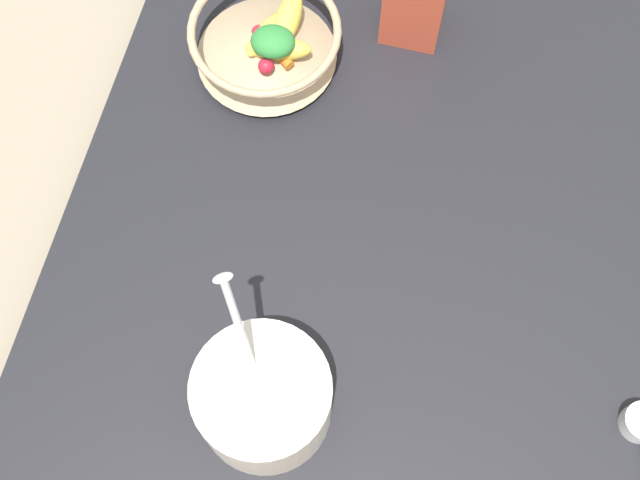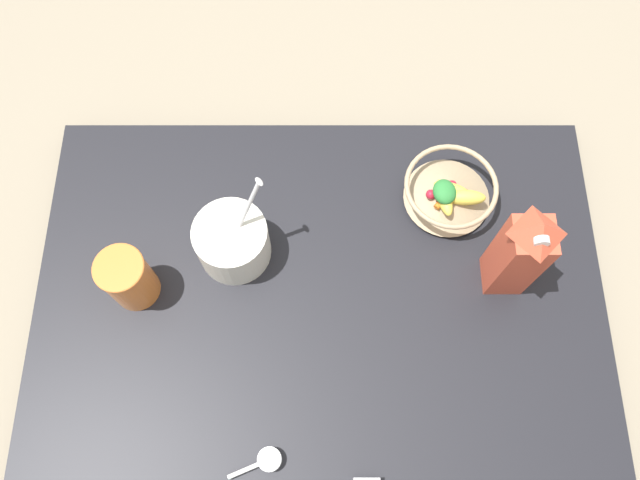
% 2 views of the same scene
% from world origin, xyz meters
% --- Properties ---
extents(ground_plane, '(6.00, 6.00, 0.00)m').
position_xyz_m(ground_plane, '(0.00, 0.00, 0.00)').
color(ground_plane, gray).
extents(countertop, '(1.09, 1.09, 0.04)m').
position_xyz_m(countertop, '(0.00, 0.00, 0.02)').
color(countertop, black).
rests_on(countertop, ground_plane).
extents(fruit_bowl, '(0.18, 0.18, 0.08)m').
position_xyz_m(fruit_bowl, '(0.25, 0.37, 0.08)').
color(fruit_bowl, tan).
rests_on(fruit_bowl, countertop).
extents(milk_carton, '(0.07, 0.07, 0.26)m').
position_xyz_m(milk_carton, '(0.35, 0.20, 0.17)').
color(milk_carton, '#CC4C33').
rests_on(milk_carton, countertop).
extents(yogurt_tub, '(0.14, 0.14, 0.22)m').
position_xyz_m(yogurt_tub, '(-0.17, 0.26, 0.10)').
color(yogurt_tub, silver).
rests_on(yogurt_tub, countertop).
extents(drinking_cup, '(0.09, 0.09, 0.13)m').
position_xyz_m(drinking_cup, '(-0.35, 0.18, 0.11)').
color(drinking_cup, orange).
rests_on(drinking_cup, countertop).
extents(measuring_scoop, '(0.09, 0.05, 0.02)m').
position_xyz_m(measuring_scoop, '(-0.09, -0.13, 0.05)').
color(measuring_scoop, white).
rests_on(measuring_scoop, countertop).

